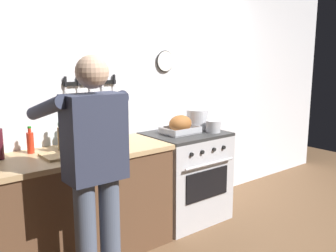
{
  "coord_description": "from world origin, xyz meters",
  "views": [
    {
      "loc": [
        -2.17,
        -1.72,
        1.66
      ],
      "look_at": [
        -0.12,
        0.85,
        1.03
      ],
      "focal_mm": 39.81,
      "sensor_mm": 36.0,
      "label": 1
    }
  ],
  "objects_px": {
    "roasting_pan": "(180,125)",
    "stock_pot": "(197,119)",
    "bottle_olive_oil": "(63,135)",
    "bottle_soy_sauce": "(97,134)",
    "stove": "(185,176)",
    "saucepan": "(213,126)",
    "bottle_vinegar": "(62,139)",
    "bottle_dish_soap": "(69,135)",
    "bottle_hot_sauce": "(30,142)",
    "cutting_board": "(67,154)",
    "person_cook": "(94,165)"
  },
  "relations": [
    {
      "from": "roasting_pan",
      "to": "stock_pot",
      "type": "relative_size",
      "value": 1.57
    },
    {
      "from": "bottle_olive_oil",
      "to": "bottle_soy_sauce",
      "type": "bearing_deg",
      "value": -9.35
    },
    {
      "from": "stove",
      "to": "saucepan",
      "type": "relative_size",
      "value": 6.12
    },
    {
      "from": "roasting_pan",
      "to": "bottle_vinegar",
      "type": "height_order",
      "value": "bottle_vinegar"
    },
    {
      "from": "bottle_soy_sauce",
      "to": "bottle_dish_soap",
      "type": "height_order",
      "value": "bottle_dish_soap"
    },
    {
      "from": "stove",
      "to": "bottle_soy_sauce",
      "type": "distance_m",
      "value": 1.08
    },
    {
      "from": "roasting_pan",
      "to": "bottle_hot_sauce",
      "type": "distance_m",
      "value": 1.41
    },
    {
      "from": "cutting_board",
      "to": "bottle_hot_sauce",
      "type": "distance_m",
      "value": 0.32
    },
    {
      "from": "bottle_vinegar",
      "to": "stove",
      "type": "bearing_deg",
      "value": -1.63
    },
    {
      "from": "bottle_vinegar",
      "to": "saucepan",
      "type": "bearing_deg",
      "value": -7.01
    },
    {
      "from": "stock_pot",
      "to": "cutting_board",
      "type": "bearing_deg",
      "value": -174.82
    },
    {
      "from": "stock_pot",
      "to": "bottle_hot_sauce",
      "type": "xyz_separation_m",
      "value": [
        -1.68,
        0.1,
        -0.01
      ]
    },
    {
      "from": "stove",
      "to": "bottle_vinegar",
      "type": "bearing_deg",
      "value": 178.37
    },
    {
      "from": "bottle_soy_sauce",
      "to": "bottle_hot_sauce",
      "type": "distance_m",
      "value": 0.54
    },
    {
      "from": "stove",
      "to": "saucepan",
      "type": "xyz_separation_m",
      "value": [
        0.23,
        -0.15,
        0.51
      ]
    },
    {
      "from": "roasting_pan",
      "to": "bottle_vinegar",
      "type": "distance_m",
      "value": 1.2
    },
    {
      "from": "bottle_olive_oil",
      "to": "bottle_dish_soap",
      "type": "distance_m",
      "value": 0.09
    },
    {
      "from": "roasting_pan",
      "to": "cutting_board",
      "type": "height_order",
      "value": "roasting_pan"
    },
    {
      "from": "bottle_vinegar",
      "to": "bottle_dish_soap",
      "type": "relative_size",
      "value": 1.11
    },
    {
      "from": "cutting_board",
      "to": "bottle_soy_sauce",
      "type": "relative_size",
      "value": 1.67
    },
    {
      "from": "stove",
      "to": "person_cook",
      "type": "height_order",
      "value": "person_cook"
    },
    {
      "from": "roasting_pan",
      "to": "bottle_soy_sauce",
      "type": "xyz_separation_m",
      "value": [
        -0.86,
        0.09,
        0.01
      ]
    },
    {
      "from": "stove",
      "to": "person_cook",
      "type": "relative_size",
      "value": 0.54
    },
    {
      "from": "person_cook",
      "to": "roasting_pan",
      "type": "bearing_deg",
      "value": -61.93
    },
    {
      "from": "stove",
      "to": "bottle_olive_oil",
      "type": "xyz_separation_m",
      "value": [
        -1.21,
        0.15,
        0.57
      ]
    },
    {
      "from": "stove",
      "to": "cutting_board",
      "type": "bearing_deg",
      "value": -177.08
    },
    {
      "from": "person_cook",
      "to": "bottle_olive_oil",
      "type": "xyz_separation_m",
      "value": [
        0.1,
        0.73,
        0.07
      ]
    },
    {
      "from": "person_cook",
      "to": "bottle_dish_soap",
      "type": "height_order",
      "value": "person_cook"
    },
    {
      "from": "person_cook",
      "to": "bottle_hot_sauce",
      "type": "xyz_separation_m",
      "value": [
        -0.16,
        0.76,
        0.04
      ]
    },
    {
      "from": "stove",
      "to": "bottle_vinegar",
      "type": "relative_size",
      "value": 3.42
    },
    {
      "from": "stove",
      "to": "bottle_hot_sauce",
      "type": "height_order",
      "value": "bottle_hot_sauce"
    },
    {
      "from": "roasting_pan",
      "to": "saucepan",
      "type": "distance_m",
      "value": 0.33
    },
    {
      "from": "bottle_dish_soap",
      "to": "roasting_pan",
      "type": "bearing_deg",
      "value": -9.4
    },
    {
      "from": "stock_pot",
      "to": "saucepan",
      "type": "relative_size",
      "value": 1.53
    },
    {
      "from": "cutting_board",
      "to": "bottle_olive_oil",
      "type": "distance_m",
      "value": 0.25
    },
    {
      "from": "saucepan",
      "to": "bottle_soy_sauce",
      "type": "relative_size",
      "value": 0.68
    },
    {
      "from": "bottle_hot_sauce",
      "to": "bottle_dish_soap",
      "type": "distance_m",
      "value": 0.33
    },
    {
      "from": "bottle_hot_sauce",
      "to": "bottle_olive_oil",
      "type": "distance_m",
      "value": 0.26
    },
    {
      "from": "roasting_pan",
      "to": "stock_pot",
      "type": "distance_m",
      "value": 0.29
    },
    {
      "from": "bottle_dish_soap",
      "to": "stock_pot",
      "type": "bearing_deg",
      "value": -4.95
    },
    {
      "from": "bottle_hot_sauce",
      "to": "roasting_pan",
      "type": "bearing_deg",
      "value": -6.67
    },
    {
      "from": "person_cook",
      "to": "stove",
      "type": "bearing_deg",
      "value": -63.36
    },
    {
      "from": "stock_pot",
      "to": "bottle_olive_oil",
      "type": "height_order",
      "value": "bottle_olive_oil"
    },
    {
      "from": "stove",
      "to": "cutting_board",
      "type": "height_order",
      "value": "cutting_board"
    },
    {
      "from": "roasting_pan",
      "to": "bottle_hot_sauce",
      "type": "relative_size",
      "value": 1.65
    },
    {
      "from": "stock_pot",
      "to": "bottle_dish_soap",
      "type": "xyz_separation_m",
      "value": [
        -1.35,
        0.12,
        -0.0
      ]
    },
    {
      "from": "stove",
      "to": "bottle_hot_sauce",
      "type": "bearing_deg",
      "value": 173.26
    },
    {
      "from": "bottle_olive_oil",
      "to": "stock_pot",
      "type": "bearing_deg",
      "value": -3.1
    },
    {
      "from": "cutting_board",
      "to": "bottle_dish_soap",
      "type": "bearing_deg",
      "value": 61.21
    },
    {
      "from": "bottle_vinegar",
      "to": "bottle_soy_sauce",
      "type": "bearing_deg",
      "value": 10.57
    }
  ]
}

